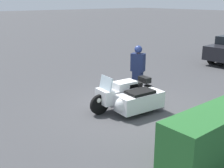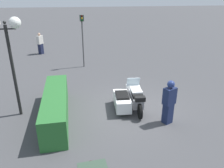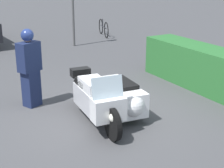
{
  "view_description": "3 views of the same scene",
  "coord_description": "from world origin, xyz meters",
  "views": [
    {
      "loc": [
        5.87,
        5.97,
        3.35
      ],
      "look_at": [
        0.98,
        0.06,
        1.03
      ],
      "focal_mm": 45.0,
      "sensor_mm": 36.0,
      "label": 1
    },
    {
      "loc": [
        -8.07,
        2.36,
        4.7
      ],
      "look_at": [
        0.74,
        0.68,
        0.97
      ],
      "focal_mm": 35.0,
      "sensor_mm": 36.0,
      "label": 2
    },
    {
      "loc": [
        6.02,
        -3.16,
        3.0
      ],
      "look_at": [
        0.46,
        -0.01,
        0.83
      ],
      "focal_mm": 55.0,
      "sensor_mm": 36.0,
      "label": 3
    }
  ],
  "objects": [
    {
      "name": "twin_lamp_post",
      "position": [
        0.52,
        4.63,
        3.26
      ],
      "size": [
        0.43,
        1.13,
        3.95
      ],
      "color": "black",
      "rests_on": "ground"
    },
    {
      "name": "ground_plane",
      "position": [
        0.0,
        0.0,
        0.0
      ],
      "size": [
        160.0,
        160.0,
        0.0
      ],
      "primitive_type": "plane",
      "color": "#424244"
    },
    {
      "name": "police_motorcycle",
      "position": [
        0.26,
        0.05,
        0.46
      ],
      "size": [
        2.49,
        1.41,
        1.15
      ],
      "rotation": [
        0.0,
        0.0,
        -0.1
      ],
      "color": "black",
      "rests_on": "ground"
    },
    {
      "name": "officer_rider",
      "position": [
        -1.24,
        -1.14,
        0.93
      ],
      "size": [
        0.47,
        0.56,
        1.77
      ],
      "rotation": [
        0.0,
        0.0,
        0.43
      ],
      "color": "#192347",
      "rests_on": "ground"
    },
    {
      "name": "hedge_bush_curbside",
      "position": [
        -0.08,
        3.12,
        0.54
      ],
      "size": [
        4.25,
        0.9,
        1.08
      ],
      "primitive_type": "cube",
      "color": "#28662D",
      "rests_on": "ground"
    },
    {
      "name": "pedestrian_bystander",
      "position": [
        10.67,
        4.84,
        0.87
      ],
      "size": [
        0.57,
        0.53,
        1.74
      ],
      "rotation": [
        0.0,
        0.0,
        -2.2
      ],
      "color": "#191E38",
      "rests_on": "ground"
    },
    {
      "name": "traffic_light_near",
      "position": [
        6.49,
        1.55,
        2.27
      ],
      "size": [
        0.23,
        0.27,
        3.45
      ],
      "rotation": [
        0.0,
        0.0,
        3.2
      ],
      "color": "#4C4C4C",
      "rests_on": "ground"
    }
  ]
}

